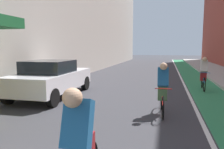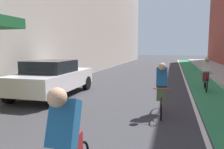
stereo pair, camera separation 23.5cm
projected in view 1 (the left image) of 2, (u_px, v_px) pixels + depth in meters
The scene contains 6 objects.
ground_plane at pixel (144, 77), 15.50m from camera, with size 95.97×95.97×0.00m, color #38383D.
bike_lane_paint at pixel (191, 75), 16.58m from camera, with size 1.60×43.62×0.00m, color #2D8451.
lane_divider_stripe at pixel (179, 74), 16.80m from camera, with size 0.12×43.62×0.00m, color white.
parked_sedan_white at pixel (52, 78), 9.11m from camera, with size 2.08×4.38×1.53m.
cyclist_mid at pixel (163, 87), 6.60m from camera, with size 0.48×1.72×1.62m.
cyclist_trailing at pixel (204, 73), 10.48m from camera, with size 0.48×1.74×1.63m.
Camera 1 is at (1.53, 2.35, 2.04)m, focal length 34.48 mm.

